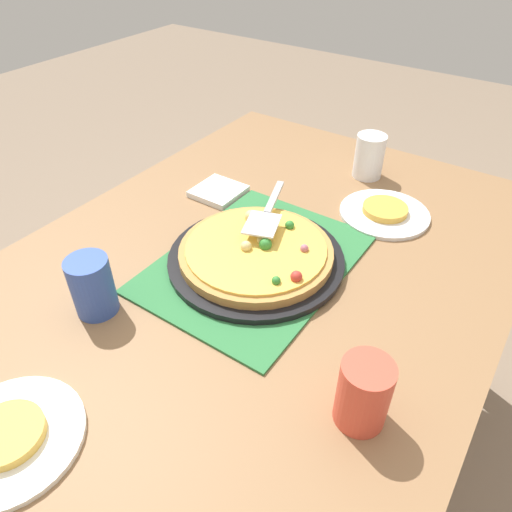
{
  "coord_description": "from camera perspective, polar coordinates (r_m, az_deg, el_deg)",
  "views": [
    {
      "loc": [
        -0.65,
        -0.45,
        1.41
      ],
      "look_at": [
        0.0,
        0.0,
        0.77
      ],
      "focal_mm": 33.21,
      "sensor_mm": 36.0,
      "label": 1
    }
  ],
  "objects": [
    {
      "name": "napkin_stack",
      "position": [
        1.27,
        -4.54,
        7.77
      ],
      "size": [
        0.12,
        0.12,
        0.02
      ],
      "primitive_type": "cube",
      "color": "white",
      "rests_on": "dining_table"
    },
    {
      "name": "pizza_pan",
      "position": [
        1.02,
        0.0,
        -0.31
      ],
      "size": [
        0.38,
        0.38,
        0.01
      ],
      "primitive_type": "cylinder",
      "color": "black",
      "rests_on": "placemat"
    },
    {
      "name": "cup_near",
      "position": [
        0.75,
        12.82,
        -15.82
      ],
      "size": [
        0.08,
        0.08,
        0.12
      ],
      "primitive_type": "cylinder",
      "color": "#E04C38",
      "rests_on": "dining_table"
    },
    {
      "name": "plate_near_left",
      "position": [
        0.84,
        -27.56,
        -18.97
      ],
      "size": [
        0.22,
        0.22,
        0.01
      ],
      "primitive_type": "cylinder",
      "color": "white",
      "rests_on": "dining_table"
    },
    {
      "name": "pizza",
      "position": [
        1.01,
        0.05,
        0.6
      ],
      "size": [
        0.33,
        0.33,
        0.05
      ],
      "color": "#B78442",
      "rests_on": "pizza_pan"
    },
    {
      "name": "dining_table",
      "position": [
        1.1,
        0.0,
        -5.26
      ],
      "size": [
        1.4,
        1.0,
        0.75
      ],
      "color": "olive",
      "rests_on": "ground_plane"
    },
    {
      "name": "plate_far_right",
      "position": [
        1.22,
        15.19,
        4.97
      ],
      "size": [
        0.22,
        0.22,
        0.01
      ],
      "primitive_type": "cylinder",
      "color": "white",
      "rests_on": "dining_table"
    },
    {
      "name": "served_slice_left",
      "position": [
        0.83,
        -27.84,
        -18.47
      ],
      "size": [
        0.11,
        0.11,
        0.02
      ],
      "primitive_type": "cylinder",
      "color": "#EAB747",
      "rests_on": "plate_near_left"
    },
    {
      "name": "placemat",
      "position": [
        1.03,
        0.0,
        -0.74
      ],
      "size": [
        0.48,
        0.36,
        0.01
      ],
      "primitive_type": "cube",
      "color": "#2D753D",
      "rests_on": "dining_table"
    },
    {
      "name": "ground_plane",
      "position": [
        1.61,
        0.0,
        -21.87
      ],
      "size": [
        8.0,
        8.0,
        0.0
      ],
      "primitive_type": "plane",
      "color": "#84705B"
    },
    {
      "name": "pizza_server",
      "position": [
        1.06,
        1.37,
        5.29
      ],
      "size": [
        0.23,
        0.12,
        0.01
      ],
      "color": "silver",
      "rests_on": "pizza"
    },
    {
      "name": "cup_far",
      "position": [
        1.36,
        13.49,
        11.62
      ],
      "size": [
        0.08,
        0.08,
        0.12
      ],
      "primitive_type": "cylinder",
      "color": "white",
      "rests_on": "dining_table"
    },
    {
      "name": "served_slice_right",
      "position": [
        1.21,
        15.29,
        5.47
      ],
      "size": [
        0.11,
        0.11,
        0.02
      ],
      "primitive_type": "cylinder",
      "color": "gold",
      "rests_on": "plate_far_right"
    },
    {
      "name": "cup_corner",
      "position": [
        0.94,
        -19.13,
        -3.43
      ],
      "size": [
        0.08,
        0.08,
        0.12
      ],
      "primitive_type": "cylinder",
      "color": "#3351AD",
      "rests_on": "dining_table"
    }
  ]
}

